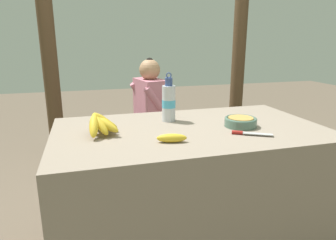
{
  "coord_description": "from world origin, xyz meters",
  "views": [
    {
      "loc": [
        -0.55,
        -1.49,
        1.2
      ],
      "look_at": [
        -0.11,
        0.05,
        0.77
      ],
      "focal_mm": 32.0,
      "sensor_mm": 36.0,
      "label": 1
    }
  ],
  "objects_px": {
    "banana_bunch_ripe": "(101,122)",
    "wooden_bench": "(163,132)",
    "banana_bunch_green": "(204,117)",
    "support_post_near": "(47,30)",
    "knife": "(246,133)",
    "loose_banana_front": "(172,138)",
    "serving_bowl": "(241,121)",
    "seated_vendor": "(146,108)",
    "water_bottle": "(169,102)",
    "support_post_far": "(240,31)"
  },
  "relations": [
    {
      "from": "loose_banana_front",
      "to": "serving_bowl",
      "type": "bearing_deg",
      "value": 19.12
    },
    {
      "from": "banana_bunch_ripe",
      "to": "loose_banana_front",
      "type": "height_order",
      "value": "banana_bunch_ripe"
    },
    {
      "from": "banana_bunch_ripe",
      "to": "water_bottle",
      "type": "distance_m",
      "value": 0.44
    },
    {
      "from": "banana_bunch_ripe",
      "to": "wooden_bench",
      "type": "xyz_separation_m",
      "value": [
        0.63,
        1.15,
        -0.46
      ]
    },
    {
      "from": "water_bottle",
      "to": "knife",
      "type": "height_order",
      "value": "water_bottle"
    },
    {
      "from": "support_post_far",
      "to": "wooden_bench",
      "type": "bearing_deg",
      "value": -156.97
    },
    {
      "from": "serving_bowl",
      "to": "loose_banana_front",
      "type": "bearing_deg",
      "value": -160.88
    },
    {
      "from": "water_bottle",
      "to": "seated_vendor",
      "type": "relative_size",
      "value": 0.28
    },
    {
      "from": "support_post_far",
      "to": "banana_bunch_ripe",
      "type": "bearing_deg",
      "value": -135.82
    },
    {
      "from": "banana_bunch_ripe",
      "to": "knife",
      "type": "height_order",
      "value": "banana_bunch_ripe"
    },
    {
      "from": "support_post_near",
      "to": "serving_bowl",
      "type": "bearing_deg",
      "value": -55.44
    },
    {
      "from": "banana_bunch_green",
      "to": "support_post_far",
      "type": "relative_size",
      "value": 0.09
    },
    {
      "from": "support_post_near",
      "to": "loose_banana_front",
      "type": "bearing_deg",
      "value": -69.16
    },
    {
      "from": "banana_bunch_ripe",
      "to": "support_post_near",
      "type": "distance_m",
      "value": 1.7
    },
    {
      "from": "seated_vendor",
      "to": "banana_bunch_green",
      "type": "height_order",
      "value": "seated_vendor"
    },
    {
      "from": "water_bottle",
      "to": "support_post_far",
      "type": "relative_size",
      "value": 0.11
    },
    {
      "from": "water_bottle",
      "to": "support_post_near",
      "type": "bearing_deg",
      "value": 118.64
    },
    {
      "from": "banana_bunch_ripe",
      "to": "knife",
      "type": "bearing_deg",
      "value": -16.84
    },
    {
      "from": "banana_bunch_ripe",
      "to": "support_post_far",
      "type": "relative_size",
      "value": 0.1
    },
    {
      "from": "wooden_bench",
      "to": "support_post_near",
      "type": "bearing_deg",
      "value": 156.97
    },
    {
      "from": "knife",
      "to": "support_post_far",
      "type": "relative_size",
      "value": 0.07
    },
    {
      "from": "banana_bunch_ripe",
      "to": "seated_vendor",
      "type": "distance_m",
      "value": 1.22
    },
    {
      "from": "banana_bunch_ripe",
      "to": "banana_bunch_green",
      "type": "bearing_deg",
      "value": 47.65
    },
    {
      "from": "loose_banana_front",
      "to": "support_post_near",
      "type": "distance_m",
      "value": 2.0
    },
    {
      "from": "banana_bunch_green",
      "to": "knife",
      "type": "bearing_deg",
      "value": -104.01
    },
    {
      "from": "knife",
      "to": "banana_bunch_green",
      "type": "bearing_deg",
      "value": 104.62
    },
    {
      "from": "serving_bowl",
      "to": "banana_bunch_ripe",
      "type": "bearing_deg",
      "value": 175.01
    },
    {
      "from": "banana_bunch_ripe",
      "to": "seated_vendor",
      "type": "height_order",
      "value": "seated_vendor"
    },
    {
      "from": "banana_bunch_green",
      "to": "support_post_near",
      "type": "relative_size",
      "value": 0.09
    },
    {
      "from": "serving_bowl",
      "to": "knife",
      "type": "bearing_deg",
      "value": -108.59
    },
    {
      "from": "banana_bunch_ripe",
      "to": "wooden_bench",
      "type": "relative_size",
      "value": 0.18
    },
    {
      "from": "wooden_bench",
      "to": "banana_bunch_green",
      "type": "distance_m",
      "value": 0.44
    },
    {
      "from": "banana_bunch_ripe",
      "to": "support_post_far",
      "type": "distance_m",
      "value": 2.32
    },
    {
      "from": "knife",
      "to": "banana_bunch_green",
      "type": "relative_size",
      "value": 0.78
    },
    {
      "from": "wooden_bench",
      "to": "seated_vendor",
      "type": "bearing_deg",
      "value": -166.24
    },
    {
      "from": "knife",
      "to": "loose_banana_front",
      "type": "bearing_deg",
      "value": -150.45
    },
    {
      "from": "banana_bunch_green",
      "to": "support_post_near",
      "type": "xyz_separation_m",
      "value": [
        -1.43,
        0.42,
        0.83
      ]
    },
    {
      "from": "serving_bowl",
      "to": "knife",
      "type": "distance_m",
      "value": 0.16
    },
    {
      "from": "banana_bunch_green",
      "to": "support_post_near",
      "type": "distance_m",
      "value": 1.7
    },
    {
      "from": "knife",
      "to": "seated_vendor",
      "type": "relative_size",
      "value": 0.18
    },
    {
      "from": "serving_bowl",
      "to": "loose_banana_front",
      "type": "height_order",
      "value": "serving_bowl"
    },
    {
      "from": "loose_banana_front",
      "to": "seated_vendor",
      "type": "relative_size",
      "value": 0.14
    },
    {
      "from": "serving_bowl",
      "to": "water_bottle",
      "type": "bearing_deg",
      "value": 148.08
    },
    {
      "from": "banana_bunch_ripe",
      "to": "serving_bowl",
      "type": "height_order",
      "value": "banana_bunch_ripe"
    },
    {
      "from": "water_bottle",
      "to": "support_post_far",
      "type": "distance_m",
      "value": 1.93
    },
    {
      "from": "banana_bunch_ripe",
      "to": "banana_bunch_green",
      "type": "height_order",
      "value": "banana_bunch_ripe"
    },
    {
      "from": "knife",
      "to": "wooden_bench",
      "type": "xyz_separation_m",
      "value": [
        -0.09,
        1.37,
        -0.4
      ]
    },
    {
      "from": "banana_bunch_ripe",
      "to": "wooden_bench",
      "type": "height_order",
      "value": "banana_bunch_ripe"
    },
    {
      "from": "seated_vendor",
      "to": "knife",
      "type": "bearing_deg",
      "value": 88.89
    },
    {
      "from": "knife",
      "to": "support_post_near",
      "type": "bearing_deg",
      "value": 149.76
    }
  ]
}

